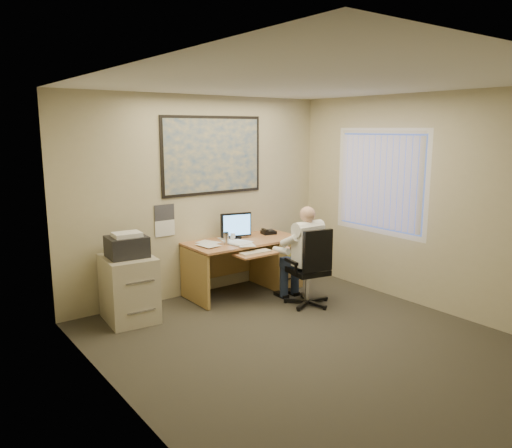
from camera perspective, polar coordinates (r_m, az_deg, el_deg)
room_shell at (r=5.05m, az=6.66°, el=0.40°), size 4.00×4.50×2.70m
desk at (r=7.16m, az=0.63°, el=-3.87°), size 1.60×0.97×1.10m
world_map at (r=6.88m, az=-4.95°, el=7.82°), size 1.56×0.03×1.06m
wall_calendar at (r=6.62m, az=-10.39°, el=0.40°), size 0.28×0.01×0.42m
window_blinds at (r=7.00m, az=14.00°, el=4.71°), size 0.06×1.40×1.30m
filing_cabinet at (r=6.15m, az=-14.34°, el=-6.50°), size 0.61×0.71×1.07m
office_chair at (r=6.52m, az=6.27°, el=-6.69°), size 0.72×0.72×1.03m
person at (r=6.48m, az=5.81°, el=-3.64°), size 0.55×0.78×1.29m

